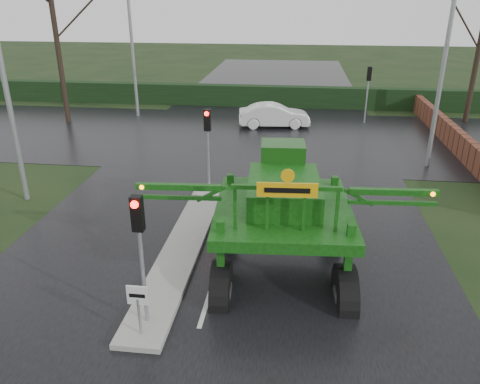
# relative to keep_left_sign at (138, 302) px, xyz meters

# --- Properties ---
(ground) EXTENTS (140.00, 140.00, 0.00)m
(ground) POSITION_rel_keep_left_sign_xyz_m (1.30, 1.50, -1.06)
(ground) COLOR black
(ground) RESTS_ON ground
(road_main) EXTENTS (14.00, 80.00, 0.02)m
(road_main) POSITION_rel_keep_left_sign_xyz_m (1.30, 11.50, -1.05)
(road_main) COLOR black
(road_main) RESTS_ON ground
(road_cross) EXTENTS (80.00, 12.00, 0.02)m
(road_cross) POSITION_rel_keep_left_sign_xyz_m (1.30, 17.50, -1.05)
(road_cross) COLOR black
(road_cross) RESTS_ON ground
(median_island) EXTENTS (1.20, 10.00, 0.16)m
(median_island) POSITION_rel_keep_left_sign_xyz_m (0.00, 4.50, -0.97)
(median_island) COLOR gray
(median_island) RESTS_ON ground
(hedge_row) EXTENTS (44.00, 0.90, 1.50)m
(hedge_row) POSITION_rel_keep_left_sign_xyz_m (1.30, 25.50, -0.31)
(hedge_row) COLOR black
(hedge_row) RESTS_ON ground
(brick_wall) EXTENTS (0.40, 20.00, 1.20)m
(brick_wall) POSITION_rel_keep_left_sign_xyz_m (11.80, 17.50, -0.46)
(brick_wall) COLOR #592D1E
(brick_wall) RESTS_ON ground
(keep_left_sign) EXTENTS (0.50, 0.07, 1.35)m
(keep_left_sign) POSITION_rel_keep_left_sign_xyz_m (0.00, 0.00, 0.00)
(keep_left_sign) COLOR gray
(keep_left_sign) RESTS_ON ground
(traffic_signal_near) EXTENTS (0.26, 0.33, 3.52)m
(traffic_signal_near) POSITION_rel_keep_left_sign_xyz_m (0.00, 0.49, 1.53)
(traffic_signal_near) COLOR gray
(traffic_signal_near) RESTS_ON ground
(traffic_signal_mid) EXTENTS (0.26, 0.33, 3.52)m
(traffic_signal_mid) POSITION_rel_keep_left_sign_xyz_m (0.00, 8.99, 1.53)
(traffic_signal_mid) COLOR gray
(traffic_signal_mid) RESTS_ON ground
(traffic_signal_far) EXTENTS (0.26, 0.33, 3.52)m
(traffic_signal_far) POSITION_rel_keep_left_sign_xyz_m (7.80, 21.51, 1.53)
(traffic_signal_far) COLOR gray
(traffic_signal_far) RESTS_ON ground
(street_light_left_near) EXTENTS (3.85, 0.30, 10.00)m
(street_light_left_near) POSITION_rel_keep_left_sign_xyz_m (-6.89, 7.50, 4.93)
(street_light_left_near) COLOR gray
(street_light_left_near) RESTS_ON ground
(street_light_right) EXTENTS (3.85, 0.30, 10.00)m
(street_light_right) POSITION_rel_keep_left_sign_xyz_m (9.49, 13.50, 4.93)
(street_light_right) COLOR gray
(street_light_right) RESTS_ON ground
(street_light_left_far) EXTENTS (3.85, 0.30, 10.00)m
(street_light_left_far) POSITION_rel_keep_left_sign_xyz_m (-6.89, 21.50, 4.93)
(street_light_left_far) COLOR gray
(street_light_left_far) RESTS_ON ground
(tree_left_far) EXTENTS (7.70, 7.70, 13.26)m
(tree_left_far) POSITION_rel_keep_left_sign_xyz_m (-11.20, 19.50, 6.09)
(tree_left_far) COLOR black
(tree_left_far) RESTS_ON ground
(crop_sprayer) EXTENTS (8.42, 5.46, 4.71)m
(crop_sprayer) POSITION_rel_keep_left_sign_xyz_m (1.60, 2.28, 1.17)
(crop_sprayer) COLOR black
(crop_sprayer) RESTS_ON ground
(white_sedan) EXTENTS (4.49, 2.07, 1.43)m
(white_sedan) POSITION_rel_keep_left_sign_xyz_m (2.09, 19.81, -1.06)
(white_sedan) COLOR white
(white_sedan) RESTS_ON ground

